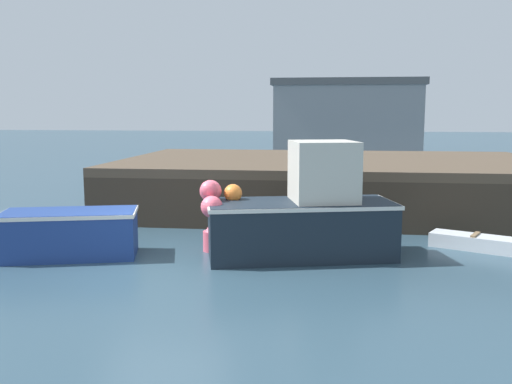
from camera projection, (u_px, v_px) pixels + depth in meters
ground at (163, 269)px, 11.25m from camera, size 120.00×160.00×0.10m
pier at (330, 168)px, 17.60m from camera, size 13.17×7.98×1.58m
fishing_boat_near_left at (70, 232)px, 11.95m from camera, size 3.03×1.95×0.99m
fishing_boat_near_right at (303, 215)px, 11.91m from camera, size 4.27×2.54×2.47m
rowboat at (475, 242)px, 12.65m from camera, size 1.99×1.40×0.36m
warehouse at (347, 116)px, 41.27m from camera, size 10.85×4.59×5.44m
mooring_buoy_foreground at (212, 238)px, 12.47m from camera, size 0.41×0.41×0.65m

